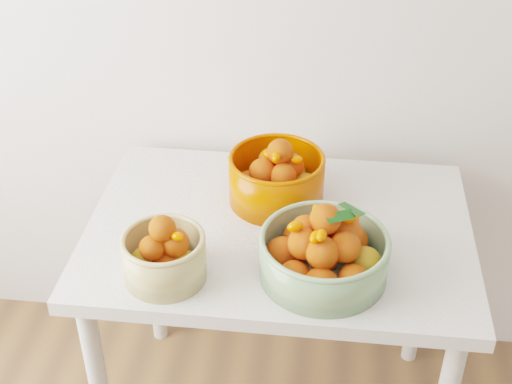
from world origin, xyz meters
TOP-DOWN VIEW (x-y plane):
  - table at (-0.28, 1.60)m, footprint 1.00×0.70m
  - bowl_cream at (-0.53, 1.37)m, footprint 0.20×0.20m
  - bowl_green at (-0.16, 1.42)m, footprint 0.36×0.36m
  - bowl_orange at (-0.30, 1.72)m, footprint 0.34×0.34m

SIDE VIEW (x-z plane):
  - table at x=-0.28m, z-range 0.28..1.03m
  - bowl_cream at x=-0.53m, z-range 0.73..0.90m
  - bowl_green at x=-0.16m, z-range 0.72..0.92m
  - bowl_orange at x=-0.30m, z-range 0.73..0.92m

